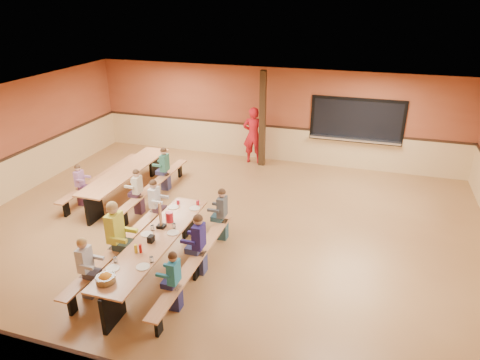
% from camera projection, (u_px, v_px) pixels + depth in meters
% --- Properties ---
extents(ground, '(12.00, 12.00, 0.00)m').
position_uv_depth(ground, '(222.00, 232.00, 9.92)').
color(ground, olive).
rests_on(ground, ground).
extents(room_envelope, '(12.04, 10.04, 3.02)m').
position_uv_depth(room_envelope, '(221.00, 206.00, 9.64)').
color(room_envelope, '#994B2C').
rests_on(room_envelope, ground).
extents(kitchen_pass_through, '(2.78, 0.28, 1.38)m').
position_uv_depth(kitchen_pass_through, '(357.00, 123.00, 12.94)').
color(kitchen_pass_through, black).
rests_on(kitchen_pass_through, ground).
extents(structural_post, '(0.18, 0.18, 3.00)m').
position_uv_depth(structural_post, '(262.00, 119.00, 13.21)').
color(structural_post, black).
rests_on(structural_post, ground).
extents(cafeteria_table_main, '(1.91, 3.70, 0.74)m').
position_uv_depth(cafeteria_table_main, '(156.00, 248.00, 8.35)').
color(cafeteria_table_main, '#B67548').
rests_on(cafeteria_table_main, ground).
extents(cafeteria_table_second, '(1.91, 3.70, 0.74)m').
position_uv_depth(cafeteria_table_second, '(127.00, 177.00, 11.58)').
color(cafeteria_table_second, '#B67548').
rests_on(cafeteria_table_second, ground).
extents(seated_child_white_left, '(0.37, 0.30, 1.20)m').
position_uv_depth(seated_child_white_left, '(86.00, 268.00, 7.62)').
color(seated_child_white_left, silver).
rests_on(seated_child_white_left, ground).
extents(seated_adult_yellow, '(0.47, 0.39, 1.43)m').
position_uv_depth(seated_adult_yellow, '(116.00, 235.00, 8.43)').
color(seated_adult_yellow, yellow).
rests_on(seated_adult_yellow, ground).
extents(seated_child_grey_left, '(0.37, 0.30, 1.21)m').
position_uv_depth(seated_child_grey_left, '(155.00, 205.00, 9.89)').
color(seated_child_grey_left, silver).
rests_on(seated_child_grey_left, ground).
extents(seated_child_teal_right, '(0.34, 0.28, 1.14)m').
position_uv_depth(seated_child_teal_right, '(174.00, 281.00, 7.32)').
color(seated_child_teal_right, teal).
rests_on(seated_child_teal_right, ground).
extents(seated_child_navy_right, '(0.40, 0.33, 1.27)m').
position_uv_depth(seated_child_navy_right, '(199.00, 245.00, 8.27)').
color(seated_child_navy_right, navy).
rests_on(seated_child_navy_right, ground).
extents(seated_child_char_right, '(0.37, 0.30, 1.21)m').
position_uv_depth(seated_child_char_right, '(222.00, 215.00, 9.44)').
color(seated_child_char_right, '#42464A').
rests_on(seated_child_char_right, ground).
extents(seated_child_purple_sec, '(0.32, 0.26, 1.11)m').
position_uv_depth(seated_child_purple_sec, '(80.00, 185.00, 11.00)').
color(seated_child_purple_sec, '#996594').
rests_on(seated_child_purple_sec, ground).
extents(seated_child_green_sec, '(0.37, 0.30, 1.22)m').
position_uv_depth(seated_child_green_sec, '(165.00, 169.00, 11.86)').
color(seated_child_green_sec, '#347963').
rests_on(seated_child_green_sec, ground).
extents(seated_child_tan_sec, '(0.35, 0.28, 1.16)m').
position_uv_depth(seated_child_tan_sec, '(138.00, 192.00, 10.57)').
color(seated_child_tan_sec, beige).
rests_on(seated_child_tan_sec, ground).
extents(standing_woman, '(0.72, 0.52, 1.84)m').
position_uv_depth(standing_woman, '(253.00, 135.00, 13.65)').
color(standing_woman, red).
rests_on(standing_woman, ground).
extents(punch_pitcher, '(0.16, 0.16, 0.22)m').
position_uv_depth(punch_pitcher, '(169.00, 217.00, 8.83)').
color(punch_pitcher, '#B31725').
rests_on(punch_pitcher, cafeteria_table_main).
extents(chip_bowl, '(0.32, 0.32, 0.15)m').
position_uv_depth(chip_bowl, '(106.00, 278.00, 7.00)').
color(chip_bowl, orange).
rests_on(chip_bowl, cafeteria_table_main).
extents(napkin_dispenser, '(0.10, 0.14, 0.13)m').
position_uv_depth(napkin_dispenser, '(151.00, 239.00, 8.13)').
color(napkin_dispenser, black).
rests_on(napkin_dispenser, cafeteria_table_main).
extents(condiment_mustard, '(0.06, 0.06, 0.17)m').
position_uv_depth(condiment_mustard, '(136.00, 249.00, 7.79)').
color(condiment_mustard, yellow).
rests_on(condiment_mustard, cafeteria_table_main).
extents(condiment_ketchup, '(0.06, 0.06, 0.17)m').
position_uv_depth(condiment_ketchup, '(140.00, 249.00, 7.79)').
color(condiment_ketchup, '#B2140F').
rests_on(condiment_ketchup, cafeteria_table_main).
extents(table_paddle, '(0.16, 0.16, 0.56)m').
position_uv_depth(table_paddle, '(161.00, 222.00, 8.60)').
color(table_paddle, black).
rests_on(table_paddle, cafeteria_table_main).
extents(place_settings, '(0.65, 3.30, 0.11)m').
position_uv_depth(place_settings, '(155.00, 236.00, 8.24)').
color(place_settings, beige).
rests_on(place_settings, cafeteria_table_main).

